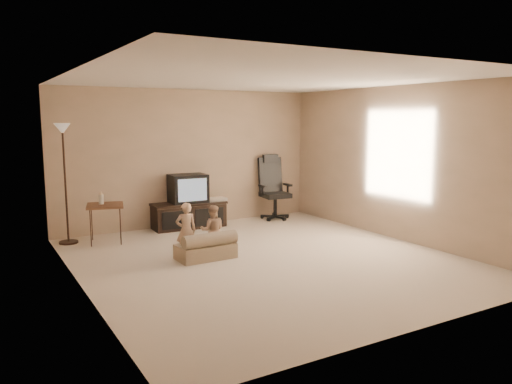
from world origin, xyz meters
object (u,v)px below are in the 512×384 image
toddler_left (186,230)px  toddler_right (213,230)px  office_chair (274,196)px  floor_lamp (64,156)px  tv_stand (189,206)px  child_sofa (207,248)px  side_table (105,206)px

toddler_left → toddler_right: size_ratio=1.10×
office_chair → toddler_left: office_chair is taller
floor_lamp → toddler_left: bearing=-53.4°
tv_stand → toddler_right: tv_stand is taller
child_sofa → tv_stand: bearing=72.3°
tv_stand → toddler_left: bearing=-111.4°
toddler_right → tv_stand: bearing=-77.7°
side_table → child_sofa: bearing=-59.4°
office_chair → side_table: size_ratio=1.52×
side_table → floor_lamp: 0.98m
tv_stand → child_sofa: bearing=-103.6°
tv_stand → toddler_right: 1.93m
floor_lamp → child_sofa: 2.76m
child_sofa → side_table: bearing=118.9°
floor_lamp → child_sofa: bearing=-51.6°
toddler_right → floor_lamp: bearing=-21.3°
office_chair → toddler_left: bearing=-138.2°
side_table → toddler_left: bearing=-63.1°
floor_lamp → toddler_left: (1.30, -1.75, -0.99)m
tv_stand → side_table: tv_stand is taller
tv_stand → toddler_left: size_ratio=1.71×
toddler_left → floor_lamp: bearing=-41.6°
office_chair → child_sofa: 3.10m
toddler_right → side_table: bearing=-27.8°
floor_lamp → tv_stand: bearing=3.1°
office_chair → toddler_left: (-2.60, -1.80, -0.05)m
side_table → toddler_left: 1.70m
tv_stand → toddler_right: bearing=-100.1°
toddler_left → toddler_right: bearing=-170.8°
office_chair → toddler_right: 2.85m
tv_stand → office_chair: size_ratio=1.09×
side_table → toddler_left: (0.77, -1.51, -0.20)m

